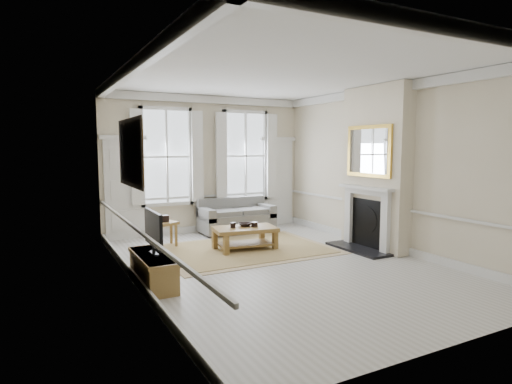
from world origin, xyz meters
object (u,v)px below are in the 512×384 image
side_table (165,227)px  coffee_table (245,231)px  tv_stand (153,270)px  sofa (235,218)px

side_table → coffee_table: bearing=-37.8°
coffee_table → tv_stand: bearing=-139.7°
sofa → coffee_table: size_ratio=1.33×
sofa → tv_stand: bearing=-132.4°
coffee_table → tv_stand: tv_stand is taller
side_table → coffee_table: 1.75m
side_table → coffee_table: size_ratio=0.42×
tv_stand → side_table: bearing=70.0°
sofa → side_table: 2.12m
coffee_table → side_table: bearing=151.3°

